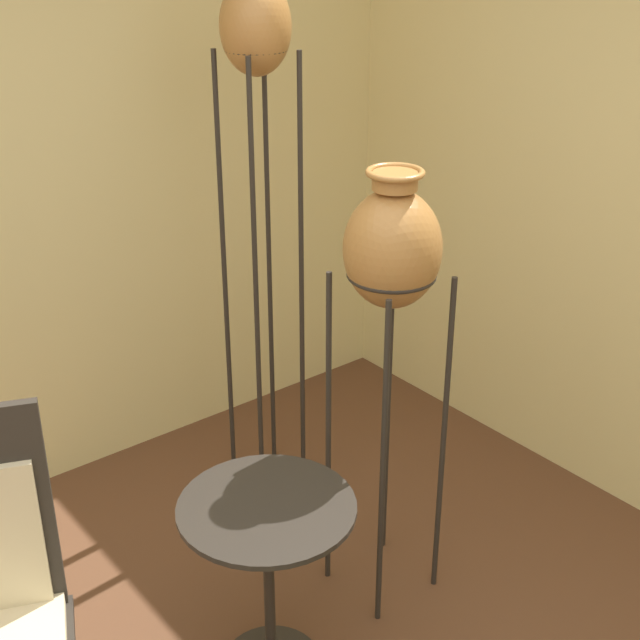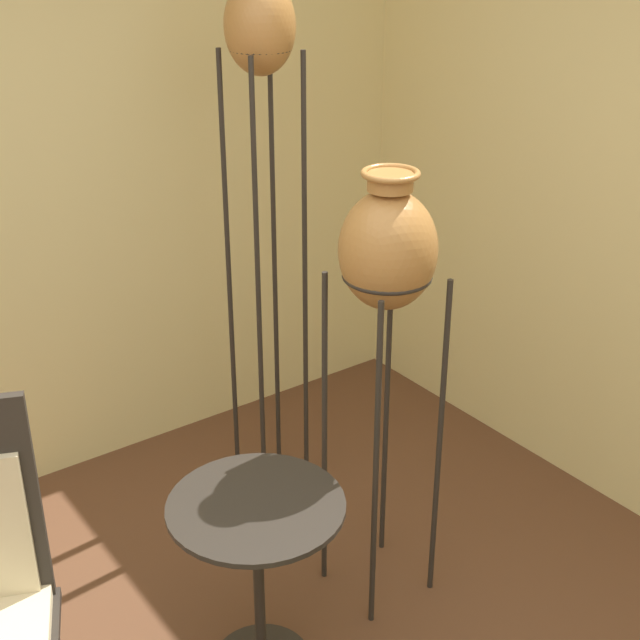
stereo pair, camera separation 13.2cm
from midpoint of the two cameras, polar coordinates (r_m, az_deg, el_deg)
name	(u,v)px [view 1 (the left image)]	position (r m, az deg, el deg)	size (l,w,h in m)	color
vase_stand_tall	(256,53)	(3.35, -5.29, 16.66)	(0.26, 0.26, 2.20)	#28231E
vase_stand_medium	(392,257)	(2.83, 3.31, 4.06)	(0.32, 0.32, 1.60)	#28231E
side_table	(268,551)	(2.89, -4.70, -14.53)	(0.56, 0.56, 0.66)	#28231E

